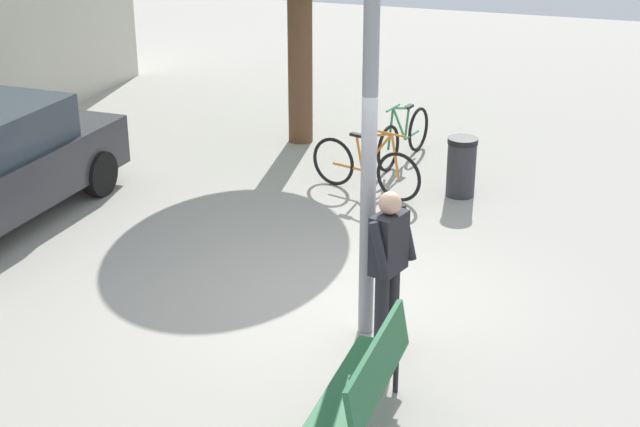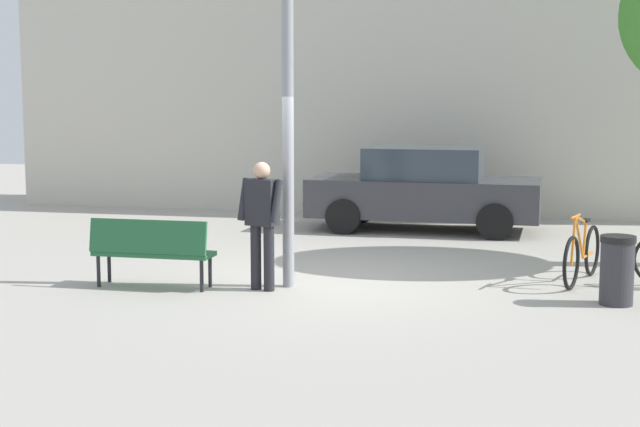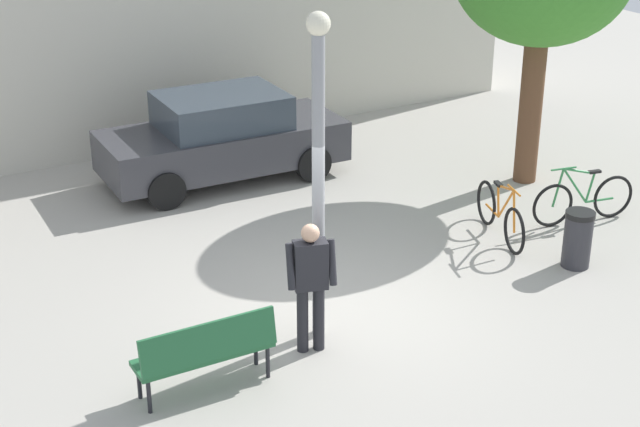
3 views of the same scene
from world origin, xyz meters
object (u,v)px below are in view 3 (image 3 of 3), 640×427
at_px(park_bench, 206,349).
at_px(bicycle_green, 583,199).
at_px(trash_bin, 578,239).
at_px(bicycle_orange, 500,215).
at_px(lamppost, 318,162).
at_px(person_by_lamppost, 311,279).
at_px(parked_car_charcoal, 223,137).

xyz_separation_m(park_bench, bicycle_green, (7.05, 1.46, -0.16)).
bearing_deg(trash_bin, bicycle_orange, 105.01).
bearing_deg(bicycle_green, lamppost, -169.80).
xyz_separation_m(person_by_lamppost, trash_bin, (4.42, 0.13, -0.54)).
height_order(lamppost, bicycle_green, lamppost).
relative_size(person_by_lamppost, park_bench, 1.04).
height_order(person_by_lamppost, trash_bin, person_by_lamppost).
bearing_deg(parked_car_charcoal, park_bench, -115.91).
bearing_deg(lamppost, bicycle_orange, 16.38).
bearing_deg(park_bench, bicycle_green, 11.70).
bearing_deg(lamppost, person_by_lamppost, -132.73).
xyz_separation_m(person_by_lamppost, parked_car_charcoal, (1.45, 5.77, -0.19)).
distance_m(park_bench, trash_bin, 5.88).
bearing_deg(parked_car_charcoal, bicycle_green, -47.41).
bearing_deg(lamppost, bicycle_green, 10.20).
distance_m(park_bench, bicycle_orange, 5.75).
height_order(person_by_lamppost, parked_car_charcoal, person_by_lamppost).
bearing_deg(trash_bin, bicycle_green, 43.65).
relative_size(lamppost, person_by_lamppost, 2.43).
height_order(bicycle_green, trash_bin, bicycle_green).
bearing_deg(trash_bin, park_bench, -176.78).
relative_size(parked_car_charcoal, trash_bin, 5.03).
xyz_separation_m(lamppost, person_by_lamppost, (-0.27, -0.30, -1.33)).
distance_m(person_by_lamppost, trash_bin, 4.45).
xyz_separation_m(park_bench, bicycle_orange, (5.52, 1.62, -0.16)).
distance_m(lamppost, parked_car_charcoal, 5.80).
relative_size(park_bench, trash_bin, 1.90).
distance_m(bicycle_orange, parked_car_charcoal, 5.10).
distance_m(parked_car_charcoal, trash_bin, 6.38).
height_order(lamppost, parked_car_charcoal, lamppost).
height_order(bicycle_green, parked_car_charcoal, parked_car_charcoal).
bearing_deg(parked_car_charcoal, lamppost, -102.16).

